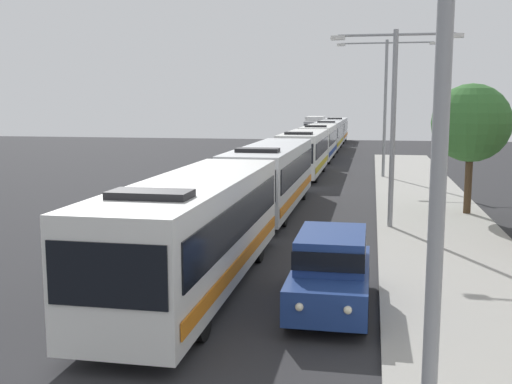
% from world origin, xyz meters
% --- Properties ---
extents(bus_lead, '(2.58, 11.39, 3.21)m').
position_xyz_m(bus_lead, '(-1.30, 11.47, 1.69)').
color(bus_lead, silver).
rests_on(bus_lead, ground_plane).
extents(bus_second_in_line, '(2.58, 12.30, 3.21)m').
position_xyz_m(bus_second_in_line, '(-1.30, 24.11, 1.69)').
color(bus_second_in_line, silver).
rests_on(bus_second_in_line, ground_plane).
extents(bus_middle, '(2.58, 10.59, 3.21)m').
position_xyz_m(bus_middle, '(-1.30, 37.82, 1.69)').
color(bus_middle, silver).
rests_on(bus_middle, ground_plane).
extents(bus_fourth_in_line, '(2.58, 10.65, 3.21)m').
position_xyz_m(bus_fourth_in_line, '(-1.30, 49.79, 1.69)').
color(bus_fourth_in_line, silver).
rests_on(bus_fourth_in_line, ground_plane).
extents(bus_rear, '(2.58, 12.06, 3.21)m').
position_xyz_m(bus_rear, '(-1.30, 61.91, 1.69)').
color(bus_rear, silver).
rests_on(bus_rear, ground_plane).
extents(bus_tail_end, '(2.58, 10.70, 3.21)m').
position_xyz_m(bus_tail_end, '(-1.30, 75.46, 1.69)').
color(bus_tail_end, silver).
rests_on(bus_tail_end, ground_plane).
extents(white_suv, '(1.86, 4.70, 1.90)m').
position_xyz_m(white_suv, '(2.40, 10.60, 1.03)').
color(white_suv, navy).
rests_on(white_suv, ground_plane).
extents(box_truck_oncoming, '(2.35, 7.09, 3.15)m').
position_xyz_m(box_truck_oncoming, '(-4.60, 81.13, 1.70)').
color(box_truck_oncoming, '#B7B7BC').
rests_on(box_truck_oncoming, ground_plane).
extents(streetlamp_near, '(5.86, 0.28, 8.28)m').
position_xyz_m(streetlamp_near, '(4.10, 3.51, 5.22)').
color(streetlamp_near, gray).
rests_on(streetlamp_near, sidewalk).
extents(streetlamp_mid, '(4.98, 0.28, 7.69)m').
position_xyz_m(streetlamp_mid, '(4.10, 20.45, 4.84)').
color(streetlamp_mid, gray).
rests_on(streetlamp_mid, sidewalk).
extents(streetlamp_far, '(6.47, 0.28, 8.97)m').
position_xyz_m(streetlamp_far, '(4.10, 37.39, 5.63)').
color(streetlamp_far, gray).
rests_on(streetlamp_far, sidewalk).
extents(roadside_tree, '(3.45, 3.45, 5.75)m').
position_xyz_m(roadside_tree, '(7.57, 24.12, 4.16)').
color(roadside_tree, '#4C3823').
rests_on(roadside_tree, sidewalk).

